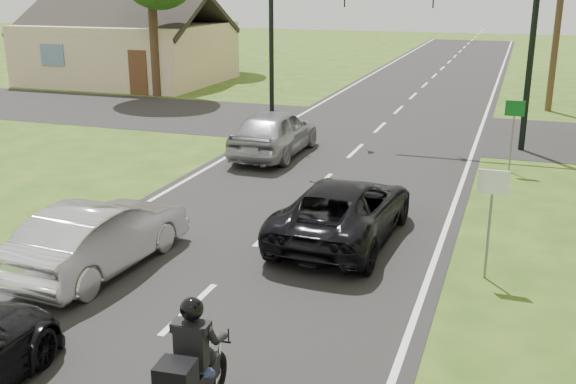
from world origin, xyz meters
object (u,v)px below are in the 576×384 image
object	(u,v)px
motorcycle_rider	(192,381)
dark_suv	(343,210)
silver_suv	(274,132)
traffic_signal	(474,22)
sign_white	(492,198)
silver_sedan	(100,236)
sign_green	(514,119)

from	to	relation	value
motorcycle_rider	dark_suv	bearing A→B (deg)	84.78
motorcycle_rider	silver_suv	xyz separation A→B (m)	(-3.90, 13.46, 0.07)
dark_suv	motorcycle_rider	bearing A→B (deg)	91.62
traffic_signal	sign_white	distance (m)	11.39
dark_suv	traffic_signal	world-z (taller)	traffic_signal
traffic_signal	sign_white	size ratio (longest dim) A/B	3.00
silver_sedan	sign_green	xyz separation A→B (m)	(7.27, 10.01, 0.90)
motorcycle_rider	sign_green	bearing A→B (deg)	71.92
motorcycle_rider	silver_suv	distance (m)	14.01
silver_sedan	silver_suv	distance (m)	9.58
silver_suv	traffic_signal	size ratio (longest dim) A/B	0.71
silver_suv	sign_white	xyz separation A→B (m)	(7.03, -7.56, 0.82)
traffic_signal	sign_green	xyz separation A→B (m)	(1.56, -3.02, -2.54)
traffic_signal	sign_green	world-z (taller)	traffic_signal
motorcycle_rider	silver_suv	size ratio (longest dim) A/B	0.47
traffic_signal	dark_suv	bearing A→B (deg)	-99.68
silver_sedan	sign_white	size ratio (longest dim) A/B	1.95
silver_sedan	silver_suv	bearing A→B (deg)	-86.58
traffic_signal	silver_sedan	bearing A→B (deg)	-113.65
silver_suv	dark_suv	bearing A→B (deg)	121.54
silver_suv	sign_white	distance (m)	10.36
motorcycle_rider	traffic_signal	distance (m)	17.34
silver_sedan	traffic_signal	world-z (taller)	traffic_signal
motorcycle_rider	dark_suv	size ratio (longest dim) A/B	0.44
traffic_signal	motorcycle_rider	bearing A→B (deg)	-95.97
sign_white	silver_suv	bearing A→B (deg)	132.89
sign_green	traffic_signal	bearing A→B (deg)	117.38
silver_suv	sign_green	world-z (taller)	sign_green
silver_suv	traffic_signal	xyz separation A→B (m)	(5.66, 3.45, 3.36)
traffic_signal	sign_green	size ratio (longest dim) A/B	3.00
dark_suv	traffic_signal	xyz separation A→B (m)	(1.69, 9.92, 3.46)
silver_suv	silver_sedan	bearing A→B (deg)	89.76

